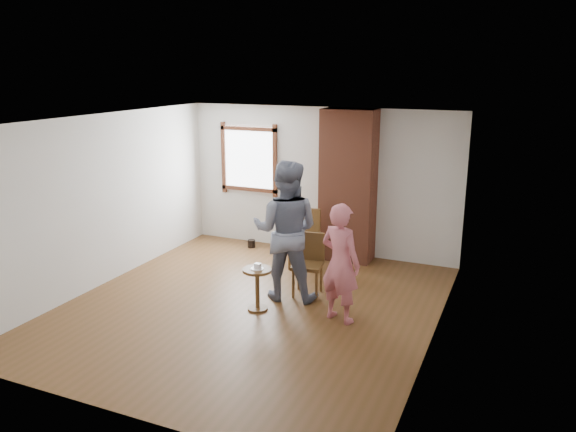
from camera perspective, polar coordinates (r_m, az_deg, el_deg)
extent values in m
plane|color=brown|center=(8.01, -3.79, -9.18)|extent=(5.50, 5.50, 0.00)
cube|color=silver|center=(10.03, 3.27, 3.60)|extent=(5.00, 0.04, 2.60)
cube|color=silver|center=(8.97, -18.30, 1.50)|extent=(0.04, 5.50, 2.60)
cube|color=silver|center=(6.83, 15.03, -2.34)|extent=(0.04, 5.50, 2.60)
cube|color=white|center=(7.34, -4.15, 9.68)|extent=(5.00, 5.50, 0.04)
cube|color=#562C19|center=(10.50, -4.00, 5.76)|extent=(1.14, 0.06, 1.34)
cube|color=white|center=(10.51, -3.95, 5.78)|extent=(1.00, 0.02, 1.20)
cube|color=brown|center=(9.61, 6.12, 3.04)|extent=(0.90, 0.50, 2.60)
cylinder|color=tan|center=(9.93, 3.22, -2.78)|extent=(0.50, 0.50, 0.50)
cylinder|color=black|center=(10.50, -3.73, -2.81)|extent=(0.18, 0.18, 0.14)
cube|color=brown|center=(9.33, 1.58, -2.39)|extent=(0.49, 0.49, 0.05)
cylinder|color=brown|center=(9.29, 0.15, -4.04)|extent=(0.04, 0.04, 0.49)
cylinder|color=brown|center=(9.19, 2.34, -4.28)|extent=(0.04, 0.04, 0.49)
cylinder|color=brown|center=(9.63, 0.84, -3.36)|extent=(0.04, 0.04, 0.49)
cylinder|color=brown|center=(9.53, 2.96, -3.58)|extent=(0.04, 0.04, 0.49)
cube|color=brown|center=(9.45, 1.96, -0.62)|extent=(0.46, 0.08, 0.49)
cube|color=brown|center=(8.23, 2.00, -5.06)|extent=(0.48, 0.48, 0.05)
cylinder|color=brown|center=(8.20, 0.54, -6.85)|extent=(0.04, 0.04, 0.45)
cylinder|color=brown|center=(8.13, 2.90, -7.06)|extent=(0.04, 0.04, 0.45)
cylinder|color=brown|center=(8.51, 1.10, -6.01)|extent=(0.04, 0.04, 0.45)
cylinder|color=brown|center=(8.44, 3.38, -6.21)|extent=(0.04, 0.04, 0.45)
cube|color=brown|center=(8.34, 2.30, -3.15)|extent=(0.42, 0.11, 0.45)
cylinder|color=brown|center=(7.70, -3.16, -5.52)|extent=(0.40, 0.40, 0.04)
cylinder|color=brown|center=(7.81, -3.13, -7.51)|extent=(0.06, 0.06, 0.54)
cylinder|color=brown|center=(7.92, -3.10, -9.35)|extent=(0.28, 0.28, 0.03)
cylinder|color=white|center=(7.69, -3.16, -5.35)|extent=(0.18, 0.18, 0.01)
cube|color=white|center=(7.68, -3.10, -5.12)|extent=(0.08, 0.07, 0.06)
imported|color=#121A34|center=(7.97, -0.21, -1.50)|extent=(1.11, 0.94, 2.02)
imported|color=#CC6673|center=(7.34, 5.34, -4.77)|extent=(0.67, 0.55, 1.60)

